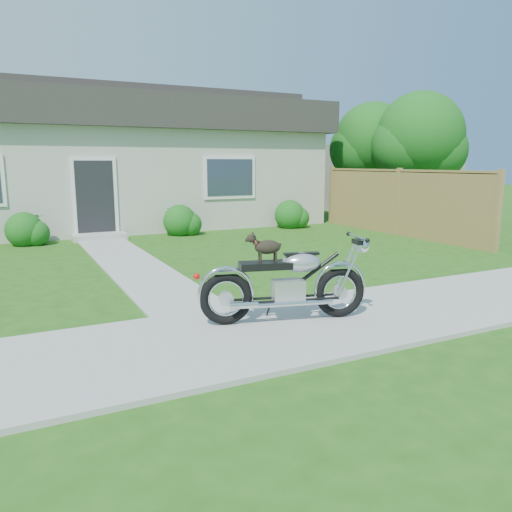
{
  "coord_description": "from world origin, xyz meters",
  "views": [
    {
      "loc": [
        -3.67,
        -5.14,
        2.03
      ],
      "look_at": [
        -0.6,
        1.0,
        0.75
      ],
      "focal_mm": 35.0,
      "sensor_mm": 36.0,
      "label": 1
    }
  ],
  "objects_px": {
    "tree_near": "(424,140)",
    "house": "(125,159)",
    "tree_far": "(376,145)",
    "fence": "(398,202)",
    "motorcycle_with_dog": "(288,282)",
    "potted_plant_right": "(173,222)",
    "potted_plant_left": "(32,230)"
  },
  "relations": [
    {
      "from": "potted_plant_left",
      "to": "motorcycle_with_dog",
      "type": "height_order",
      "value": "motorcycle_with_dog"
    },
    {
      "from": "tree_near",
      "to": "house",
      "type": "bearing_deg",
      "value": 152.5
    },
    {
      "from": "tree_far",
      "to": "potted_plant_left",
      "type": "height_order",
      "value": "tree_far"
    },
    {
      "from": "potted_plant_left",
      "to": "potted_plant_right",
      "type": "xyz_separation_m",
      "value": [
        3.68,
        0.0,
        0.03
      ]
    },
    {
      "from": "fence",
      "to": "motorcycle_with_dog",
      "type": "bearing_deg",
      "value": -140.91
    },
    {
      "from": "potted_plant_right",
      "to": "potted_plant_left",
      "type": "bearing_deg",
      "value": 180.0
    },
    {
      "from": "tree_far",
      "to": "motorcycle_with_dog",
      "type": "height_order",
      "value": "tree_far"
    },
    {
      "from": "house",
      "to": "fence",
      "type": "relative_size",
      "value": 1.9
    },
    {
      "from": "tree_far",
      "to": "potted_plant_left",
      "type": "xyz_separation_m",
      "value": [
        -11.68,
        -0.94,
        -2.33
      ]
    },
    {
      "from": "tree_far",
      "to": "potted_plant_right",
      "type": "height_order",
      "value": "tree_far"
    },
    {
      "from": "fence",
      "to": "potted_plant_left",
      "type": "xyz_separation_m",
      "value": [
        -9.45,
        2.8,
        -0.58
      ]
    },
    {
      "from": "tree_far",
      "to": "motorcycle_with_dog",
      "type": "distance_m",
      "value": 13.18
    },
    {
      "from": "tree_near",
      "to": "potted_plant_right",
      "type": "height_order",
      "value": "tree_near"
    },
    {
      "from": "house",
      "to": "tree_near",
      "type": "bearing_deg",
      "value": -27.5
    },
    {
      "from": "tree_far",
      "to": "potted_plant_right",
      "type": "distance_m",
      "value": 8.38
    },
    {
      "from": "tree_near",
      "to": "potted_plant_right",
      "type": "relative_size",
      "value": 5.52
    },
    {
      "from": "tree_near",
      "to": "tree_far",
      "type": "bearing_deg",
      "value": 97.44
    },
    {
      "from": "fence",
      "to": "tree_far",
      "type": "distance_m",
      "value": 4.69
    },
    {
      "from": "house",
      "to": "tree_far",
      "type": "bearing_deg",
      "value": -16.38
    },
    {
      "from": "fence",
      "to": "potted_plant_left",
      "type": "distance_m",
      "value": 9.87
    },
    {
      "from": "house",
      "to": "potted_plant_left",
      "type": "bearing_deg",
      "value": -132.39
    },
    {
      "from": "house",
      "to": "motorcycle_with_dog",
      "type": "relative_size",
      "value": 5.77
    },
    {
      "from": "tree_far",
      "to": "motorcycle_with_dog",
      "type": "xyz_separation_m",
      "value": [
        -9.09,
        -9.31,
        -2.15
      ]
    },
    {
      "from": "fence",
      "to": "motorcycle_with_dog",
      "type": "relative_size",
      "value": 3.03
    },
    {
      "from": "tree_near",
      "to": "potted_plant_right",
      "type": "xyz_separation_m",
      "value": [
        -8.27,
        1.14,
        -2.39
      ]
    },
    {
      "from": "fence",
      "to": "potted_plant_right",
      "type": "height_order",
      "value": "fence"
    },
    {
      "from": "potted_plant_right",
      "to": "fence",
      "type": "bearing_deg",
      "value": -25.89
    },
    {
      "from": "tree_near",
      "to": "tree_far",
      "type": "distance_m",
      "value": 2.1
    },
    {
      "from": "tree_near",
      "to": "potted_plant_left",
      "type": "bearing_deg",
      "value": 174.55
    },
    {
      "from": "tree_far",
      "to": "fence",
      "type": "bearing_deg",
      "value": -120.86
    },
    {
      "from": "fence",
      "to": "motorcycle_with_dog",
      "type": "distance_m",
      "value": 8.84
    },
    {
      "from": "house",
      "to": "fence",
      "type": "bearing_deg",
      "value": -44.74
    }
  ]
}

